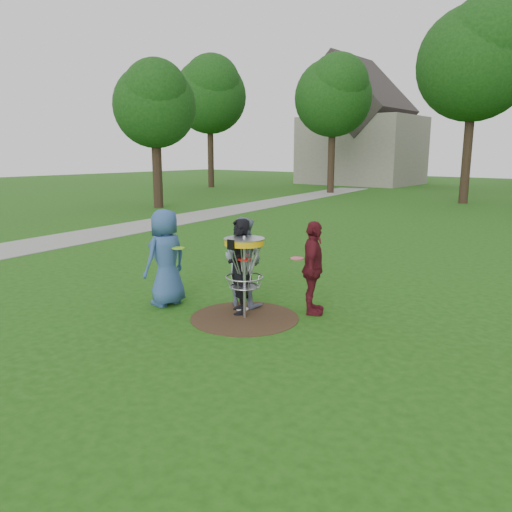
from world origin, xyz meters
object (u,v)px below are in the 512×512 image
Objects in this scene: player_blue at (166,258)px; disc_golf_basket at (244,258)px; player_black at (239,267)px; player_grey at (243,261)px; player_maroon at (313,268)px.

player_blue is 1.25× the size of disc_golf_basket.
player_blue reaches higher than player_black.
player_grey is at bearing 132.40° from disc_golf_basket.
player_maroon is (1.23, 0.37, -0.01)m from player_grey.
disc_golf_basket is at bearing 112.80° from player_maroon.
player_grey reaches higher than disc_golf_basket.
player_grey is 0.76m from disc_golf_basket.
player_black is at bearing 147.70° from disc_golf_basket.
player_black is at bearing 111.07° from player_blue.
player_maroon is 1.19m from disc_golf_basket.
player_blue is at bearing -118.24° from player_black.
player_maroon is (2.31, 1.21, -0.07)m from player_blue.
player_grey is (1.08, 0.84, -0.07)m from player_blue.
player_grey is at bearing 166.06° from player_black.
player_blue is at bearing 31.85° from player_grey.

